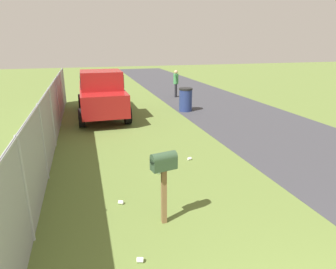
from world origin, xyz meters
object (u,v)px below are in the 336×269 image
(mailbox, at_px, (164,168))
(pickup_truck, at_px, (101,92))
(pedestrian, at_px, (176,82))
(trash_bin, at_px, (186,100))

(mailbox, relative_size, pickup_truck, 0.28)
(pickup_truck, height_order, pedestrian, pickup_truck)
(pickup_truck, bearing_deg, mailbox, 3.25)
(mailbox, height_order, pickup_truck, pickup_truck)
(mailbox, bearing_deg, trash_bin, -33.41)
(mailbox, distance_m, pickup_truck, 8.62)
(mailbox, bearing_deg, pedestrian, -30.09)
(mailbox, height_order, pedestrian, pedestrian)
(trash_bin, bearing_deg, mailbox, 158.18)
(pickup_truck, xyz_separation_m, pedestrian, (3.78, -4.67, -0.17))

